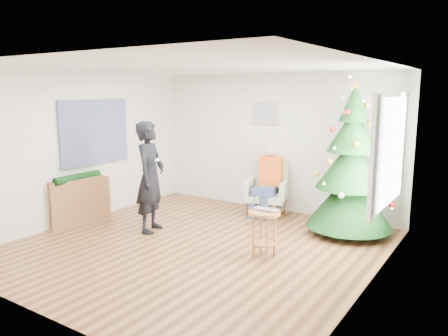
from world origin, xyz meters
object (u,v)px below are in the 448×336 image
Objects in this scene: christmas_tree at (351,166)px; console at (79,202)px; stool at (264,234)px; armchair at (267,195)px; standing_man at (150,177)px.

christmas_tree reaches higher than console.
christmas_tree is at bearing 67.72° from stool.
stool is at bearing -112.28° from christmas_tree.
console is at bearing -152.58° from armchair.
christmas_tree is 4.58m from console.
christmas_tree is at bearing -25.18° from armchair.
stool is 0.65× the size of console.
standing_man is (-2.09, 0.00, 0.57)m from stool.
stool is (-0.67, -1.63, -0.78)m from christmas_tree.
standing_man reaches higher than stool.
christmas_tree reaches higher than stool.
armchair is (-1.61, 0.26, -0.74)m from christmas_tree.
armchair is at bearing 116.57° from stool.
christmas_tree is 1.79m from armchair.
stool is at bearing 26.31° from console.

